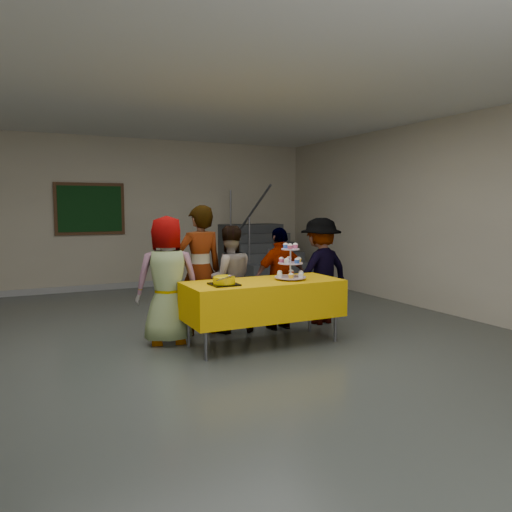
{
  "coord_description": "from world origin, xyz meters",
  "views": [
    {
      "loc": [
        -1.97,
        -5.1,
        1.66
      ],
      "look_at": [
        0.69,
        0.33,
        1.05
      ],
      "focal_mm": 35.0,
      "sensor_mm": 36.0,
      "label": 1
    }
  ],
  "objects_px": {
    "schoolchild_a": "(168,280)",
    "schoolchild_c": "(229,279)",
    "bear_cake": "(224,280)",
    "staircase": "(262,262)",
    "cupcake_stand": "(290,266)",
    "schoolchild_d": "(281,278)",
    "noticeboard": "(90,209)",
    "bake_table": "(263,299)",
    "schoolchild_b": "(200,270)",
    "schoolchild_e": "(321,271)"
  },
  "relations": [
    {
      "from": "cupcake_stand",
      "to": "noticeboard",
      "type": "bearing_deg",
      "value": 108.51
    },
    {
      "from": "schoolchild_c",
      "to": "staircase",
      "type": "bearing_deg",
      "value": -114.38
    },
    {
      "from": "schoolchild_e",
      "to": "staircase",
      "type": "distance_m",
      "value": 3.48
    },
    {
      "from": "bear_cake",
      "to": "schoolchild_a",
      "type": "height_order",
      "value": "schoolchild_a"
    },
    {
      "from": "schoolchild_d",
      "to": "schoolchild_e",
      "type": "xyz_separation_m",
      "value": [
        0.66,
        0.04,
        0.06
      ]
    },
    {
      "from": "schoolchild_b",
      "to": "noticeboard",
      "type": "height_order",
      "value": "noticeboard"
    },
    {
      "from": "cupcake_stand",
      "to": "bear_cake",
      "type": "distance_m",
      "value": 0.89
    },
    {
      "from": "schoolchild_a",
      "to": "staircase",
      "type": "height_order",
      "value": "staircase"
    },
    {
      "from": "schoolchild_e",
      "to": "schoolchild_a",
      "type": "bearing_deg",
      "value": -7.6
    },
    {
      "from": "schoolchild_d",
      "to": "staircase",
      "type": "distance_m",
      "value": 3.72
    },
    {
      "from": "cupcake_stand",
      "to": "schoolchild_e",
      "type": "height_order",
      "value": "schoolchild_e"
    },
    {
      "from": "schoolchild_b",
      "to": "schoolchild_c",
      "type": "bearing_deg",
      "value": 170.03
    },
    {
      "from": "schoolchild_e",
      "to": "noticeboard",
      "type": "relative_size",
      "value": 1.15
    },
    {
      "from": "cupcake_stand",
      "to": "bear_cake",
      "type": "xyz_separation_m",
      "value": [
        -0.88,
        -0.04,
        -0.11
      ]
    },
    {
      "from": "bake_table",
      "to": "schoolchild_d",
      "type": "bearing_deg",
      "value": 46.32
    },
    {
      "from": "staircase",
      "to": "cupcake_stand",
      "type": "bearing_deg",
      "value": -112.42
    },
    {
      "from": "schoolchild_a",
      "to": "schoolchild_d",
      "type": "relative_size",
      "value": 1.12
    },
    {
      "from": "cupcake_stand",
      "to": "schoolchild_d",
      "type": "distance_m",
      "value": 0.71
    },
    {
      "from": "bake_table",
      "to": "noticeboard",
      "type": "bearing_deg",
      "value": 104.95
    },
    {
      "from": "schoolchild_c",
      "to": "staircase",
      "type": "xyz_separation_m",
      "value": [
        2.14,
        3.26,
        -0.21
      ]
    },
    {
      "from": "schoolchild_b",
      "to": "staircase",
      "type": "relative_size",
      "value": 0.69
    },
    {
      "from": "cupcake_stand",
      "to": "schoolchild_a",
      "type": "xyz_separation_m",
      "value": [
        -1.36,
        0.59,
        -0.17
      ]
    },
    {
      "from": "bake_table",
      "to": "schoolchild_c",
      "type": "xyz_separation_m",
      "value": [
        -0.13,
        0.75,
        0.15
      ]
    },
    {
      "from": "bake_table",
      "to": "schoolchild_e",
      "type": "xyz_separation_m",
      "value": [
        1.22,
        0.63,
        0.19
      ]
    },
    {
      "from": "schoolchild_d",
      "to": "staircase",
      "type": "relative_size",
      "value": 0.57
    },
    {
      "from": "staircase",
      "to": "bake_table",
      "type": "bearing_deg",
      "value": -116.7
    },
    {
      "from": "schoolchild_e",
      "to": "noticeboard",
      "type": "distance_m",
      "value": 4.98
    },
    {
      "from": "cupcake_stand",
      "to": "noticeboard",
      "type": "distance_m",
      "value": 5.19
    },
    {
      "from": "schoolchild_c",
      "to": "noticeboard",
      "type": "distance_m",
      "value": 4.35
    },
    {
      "from": "bake_table",
      "to": "schoolchild_e",
      "type": "distance_m",
      "value": 1.39
    },
    {
      "from": "schoolchild_c",
      "to": "staircase",
      "type": "distance_m",
      "value": 3.9
    },
    {
      "from": "schoolchild_a",
      "to": "schoolchild_c",
      "type": "xyz_separation_m",
      "value": [
        0.89,
        0.2,
        -0.07
      ]
    },
    {
      "from": "schoolchild_d",
      "to": "noticeboard",
      "type": "height_order",
      "value": "noticeboard"
    },
    {
      "from": "schoolchild_a",
      "to": "schoolchild_c",
      "type": "bearing_deg",
      "value": -155.56
    },
    {
      "from": "bear_cake",
      "to": "schoolchild_a",
      "type": "xyz_separation_m",
      "value": [
        -0.47,
        0.62,
        -0.06
      ]
    },
    {
      "from": "cupcake_stand",
      "to": "noticeboard",
      "type": "relative_size",
      "value": 0.34
    },
    {
      "from": "bake_table",
      "to": "schoolchild_b",
      "type": "xyz_separation_m",
      "value": [
        -0.51,
        0.79,
        0.28
      ]
    },
    {
      "from": "cupcake_stand",
      "to": "schoolchild_d",
      "type": "height_order",
      "value": "schoolchild_d"
    },
    {
      "from": "bake_table",
      "to": "schoolchild_d",
      "type": "height_order",
      "value": "schoolchild_d"
    },
    {
      "from": "bake_table",
      "to": "bear_cake",
      "type": "distance_m",
      "value": 0.61
    },
    {
      "from": "bear_cake",
      "to": "schoolchild_e",
      "type": "relative_size",
      "value": 0.24
    },
    {
      "from": "schoolchild_b",
      "to": "schoolchild_c",
      "type": "distance_m",
      "value": 0.41
    },
    {
      "from": "bake_table",
      "to": "cupcake_stand",
      "type": "bearing_deg",
      "value": -7.33
    },
    {
      "from": "schoolchild_d",
      "to": "bear_cake",
      "type": "bearing_deg",
      "value": 29.84
    },
    {
      "from": "bear_cake",
      "to": "staircase",
      "type": "height_order",
      "value": "staircase"
    },
    {
      "from": "schoolchild_c",
      "to": "schoolchild_d",
      "type": "distance_m",
      "value": 0.7
    },
    {
      "from": "bear_cake",
      "to": "noticeboard",
      "type": "distance_m",
      "value": 5.03
    },
    {
      "from": "bake_table",
      "to": "schoolchild_c",
      "type": "height_order",
      "value": "schoolchild_c"
    },
    {
      "from": "bake_table",
      "to": "schoolchild_c",
      "type": "distance_m",
      "value": 0.77
    },
    {
      "from": "schoolchild_d",
      "to": "staircase",
      "type": "bearing_deg",
      "value": -114.47
    }
  ]
}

